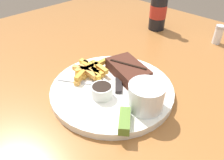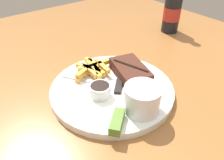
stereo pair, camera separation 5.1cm
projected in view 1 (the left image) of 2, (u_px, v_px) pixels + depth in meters
dining_table at (112, 111)px, 0.59m from camera, size 1.43×1.34×0.75m
dinner_plate at (112, 89)px, 0.55m from camera, size 0.30×0.30×0.02m
steak_portion at (128, 70)px, 0.57m from camera, size 0.14×0.10×0.03m
fries_pile at (89, 70)px, 0.58m from camera, size 0.12×0.13×0.02m
coleslaw_cup at (145, 96)px, 0.46m from camera, size 0.08×0.08×0.06m
dipping_sauce_cup at (102, 91)px, 0.50m from camera, size 0.05×0.05×0.03m
pickle_spear at (125, 121)px, 0.43m from camera, size 0.06×0.06×0.02m
fork_utensil at (81, 82)px, 0.55m from camera, size 0.12×0.08×0.00m
knife_utensil at (118, 77)px, 0.57m from camera, size 0.13×0.13×0.01m
beer_bottle at (158, 10)px, 0.83m from camera, size 0.06×0.06×0.21m
salt_shaker at (218, 34)px, 0.75m from camera, size 0.03×0.03×0.07m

